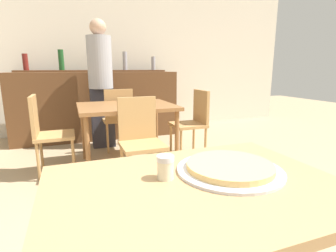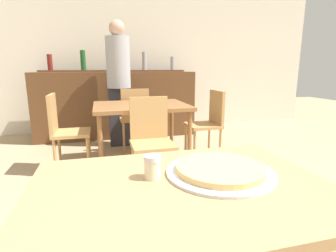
{
  "view_description": "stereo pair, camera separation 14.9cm",
  "coord_description": "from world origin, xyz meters",
  "px_view_note": "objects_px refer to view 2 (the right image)",
  "views": [
    {
      "loc": [
        -0.42,
        -0.81,
        1.15
      ],
      "look_at": [
        0.09,
        0.55,
        0.82
      ],
      "focal_mm": 28.0,
      "sensor_mm": 36.0,
      "label": 1
    },
    {
      "loc": [
        -0.28,
        -0.86,
        1.15
      ],
      "look_at": [
        0.09,
        0.55,
        0.82
      ],
      "focal_mm": 28.0,
      "sensor_mm": 36.0,
      "label": 2
    }
  ],
  "objects_px": {
    "chair_far_side_left": "(64,127)",
    "cheese_shaker": "(152,167)",
    "chair_far_side_front": "(151,136)",
    "chair_far_side_back": "(135,115)",
    "person_standing": "(119,79)",
    "pizza_tray": "(220,170)",
    "chair_far_side_right": "(209,120)"
  },
  "relations": [
    {
      "from": "chair_far_side_left",
      "to": "cheese_shaker",
      "type": "bearing_deg",
      "value": -164.32
    },
    {
      "from": "chair_far_side_front",
      "to": "chair_far_side_back",
      "type": "relative_size",
      "value": 1.0
    },
    {
      "from": "chair_far_side_back",
      "to": "person_standing",
      "type": "height_order",
      "value": "person_standing"
    },
    {
      "from": "person_standing",
      "to": "pizza_tray",
      "type": "bearing_deg",
      "value": -86.66
    },
    {
      "from": "chair_far_side_left",
      "to": "chair_far_side_right",
      "type": "relative_size",
      "value": 1.0
    },
    {
      "from": "chair_far_side_left",
      "to": "cheese_shaker",
      "type": "xyz_separation_m",
      "value": [
        0.59,
        -2.1,
        0.27
      ]
    },
    {
      "from": "chair_far_side_back",
      "to": "chair_far_side_left",
      "type": "distance_m",
      "value": 1.06
    },
    {
      "from": "chair_far_side_left",
      "to": "chair_far_side_right",
      "type": "bearing_deg",
      "value": -90.0
    },
    {
      "from": "chair_far_side_front",
      "to": "chair_far_side_right",
      "type": "xyz_separation_m",
      "value": [
        0.87,
        0.61,
        0.0
      ]
    },
    {
      "from": "chair_far_side_left",
      "to": "cheese_shaker",
      "type": "height_order",
      "value": "chair_far_side_left"
    },
    {
      "from": "chair_far_side_right",
      "to": "person_standing",
      "type": "relative_size",
      "value": 0.48
    },
    {
      "from": "chair_far_side_front",
      "to": "cheese_shaker",
      "type": "distance_m",
      "value": 1.55
    },
    {
      "from": "chair_far_side_left",
      "to": "person_standing",
      "type": "height_order",
      "value": "person_standing"
    },
    {
      "from": "person_standing",
      "to": "chair_far_side_front",
      "type": "bearing_deg",
      "value": -82.99
    },
    {
      "from": "chair_far_side_front",
      "to": "person_standing",
      "type": "relative_size",
      "value": 0.48
    },
    {
      "from": "chair_far_side_front",
      "to": "chair_far_side_left",
      "type": "bearing_deg",
      "value": 145.11
    },
    {
      "from": "chair_far_side_left",
      "to": "pizza_tray",
      "type": "distance_m",
      "value": 2.31
    },
    {
      "from": "chair_far_side_back",
      "to": "person_standing",
      "type": "distance_m",
      "value": 0.58
    },
    {
      "from": "chair_far_side_left",
      "to": "cheese_shaker",
      "type": "distance_m",
      "value": 2.2
    },
    {
      "from": "chair_far_side_front",
      "to": "person_standing",
      "type": "height_order",
      "value": "person_standing"
    },
    {
      "from": "chair_far_side_back",
      "to": "person_standing",
      "type": "xyz_separation_m",
      "value": [
        -0.18,
        0.26,
        0.48
      ]
    },
    {
      "from": "chair_far_side_back",
      "to": "cheese_shaker",
      "type": "bearing_deg",
      "value": 84.08
    },
    {
      "from": "pizza_tray",
      "to": "person_standing",
      "type": "relative_size",
      "value": 0.24
    },
    {
      "from": "cheese_shaker",
      "to": "chair_far_side_right",
      "type": "bearing_deg",
      "value": 61.28
    },
    {
      "from": "chair_far_side_left",
      "to": "chair_far_side_back",
      "type": "bearing_deg",
      "value": -55.11
    },
    {
      "from": "chair_far_side_back",
      "to": "chair_far_side_left",
      "type": "relative_size",
      "value": 1.0
    },
    {
      "from": "chair_far_side_front",
      "to": "pizza_tray",
      "type": "height_order",
      "value": "chair_far_side_front"
    },
    {
      "from": "chair_far_side_back",
      "to": "cheese_shaker",
      "type": "xyz_separation_m",
      "value": [
        -0.28,
        -2.71,
        0.27
      ]
    },
    {
      "from": "chair_far_side_right",
      "to": "person_standing",
      "type": "xyz_separation_m",
      "value": [
        -1.05,
        0.87,
        0.48
      ]
    },
    {
      "from": "chair_far_side_back",
      "to": "chair_far_side_right",
      "type": "xyz_separation_m",
      "value": [
        0.87,
        -0.61,
        0.0
      ]
    },
    {
      "from": "cheese_shaker",
      "to": "chair_far_side_front",
      "type": "bearing_deg",
      "value": 79.36
    },
    {
      "from": "chair_far_side_left",
      "to": "chair_far_side_front",
      "type": "bearing_deg",
      "value": -124.89
    }
  ]
}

